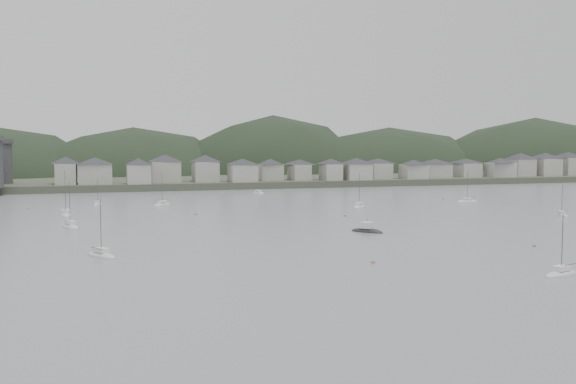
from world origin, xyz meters
name	(u,v)px	position (x,y,z in m)	size (l,w,h in m)	color
ground	(413,257)	(0.00, 0.00, 0.00)	(900.00, 900.00, 0.00)	slate
far_shore_land	(185,174)	(0.00, 295.00, 1.50)	(900.00, 250.00, 3.00)	#383D2D
forested_ridge	(200,197)	(4.83, 269.40, -11.28)	(851.55, 103.94, 102.57)	black
waterfront_town	(324,168)	(50.59, 183.34, 8.66)	(451.48, 28.46, 12.92)	#98968B
moored_fleet	(200,220)	(-27.21, 64.14, 0.18)	(248.98, 175.59, 13.55)	beige
motor_launch_far	(367,231)	(5.34, 31.46, 0.29)	(7.01, 7.92, 3.87)	black
mooring_buoys	(351,217)	(12.83, 58.61, 0.15)	(164.06, 110.55, 0.70)	#BC713E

